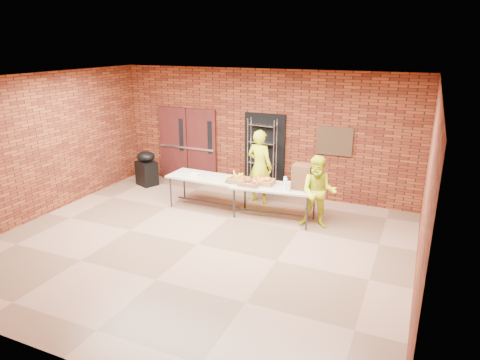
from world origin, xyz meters
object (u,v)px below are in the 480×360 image
table_left (207,179)px  wire_rack (262,157)px  volunteer_woman (260,167)px  table_right (274,189)px  coffee_dispenser (303,177)px  volunteer_man (318,192)px  covered_grill (146,168)px

table_left → wire_rack: bearing=62.3°
wire_rack → table_left: wire_rack is taller
volunteer_woman → table_left: bearing=51.4°
table_left → table_right: (1.69, -0.01, 0.00)m
table_right → volunteer_woman: size_ratio=1.07×
wire_rack → volunteer_woman: wire_rack is taller
wire_rack → table_right: 1.74m
wire_rack → table_right: size_ratio=1.01×
table_left → coffee_dispenser: 2.32m
volunteer_man → volunteer_woman: bearing=143.1°
coffee_dispenser → volunteer_woman: size_ratio=0.29×
covered_grill → volunteer_woman: size_ratio=0.53×
coffee_dispenser → table_right: bearing=-170.2°
table_left → coffee_dispenser: coffee_dispenser is taller
table_left → coffee_dispenser: (2.30, 0.09, 0.34)m
table_right → table_left: bearing=172.9°
covered_grill → volunteer_woman: (3.36, 0.01, 0.44)m
covered_grill → wire_rack: bearing=34.2°
table_right → covered_grill: size_ratio=2.04×
table_left → covered_grill: 2.51m
table_right → coffee_dispenser: 0.70m
coffee_dispenser → volunteer_woman: volunteer_woman is taller
coffee_dispenser → table_left: bearing=-177.8°
table_left → volunteer_woman: 1.33m
wire_rack → table_right: wire_rack is taller
wire_rack → covered_grill: 3.28m
covered_grill → volunteer_man: size_ratio=0.61×
table_right → volunteer_woman: bearing=122.1°
wire_rack → covered_grill: wire_rack is taller
table_left → volunteer_man: 2.69m
wire_rack → volunteer_man: (1.87, -1.52, -0.20)m
table_left → table_right: size_ratio=0.97×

